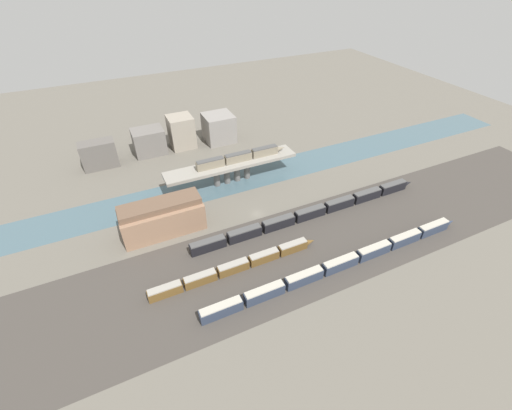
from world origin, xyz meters
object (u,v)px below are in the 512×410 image
at_px(train_yard_far, 313,212).
at_px(warehouse_building, 162,217).
at_px(train_on_bridge, 241,157).
at_px(train_yard_mid, 237,266).
at_px(train_yard_near, 344,263).

bearing_deg(train_yard_far, warehouse_building, 162.97).
bearing_deg(train_on_bridge, train_yard_mid, -115.00).
height_order(train_yard_near, train_yard_far, train_yard_far).
bearing_deg(train_yard_far, train_on_bridge, 111.68).
bearing_deg(warehouse_building, train_yard_near, -41.41).
bearing_deg(train_yard_mid, train_yard_near, -22.89).
xyz_separation_m(train_on_bridge, train_yard_near, (9.19, -62.92, -9.41)).
distance_m(train_on_bridge, train_yard_near, 64.28).
bearing_deg(warehouse_building, train_yard_far, -17.03).
relative_size(train_yard_near, train_yard_mid, 1.71).
relative_size(train_yard_near, warehouse_building, 3.42).
relative_size(train_yard_far, warehouse_building, 3.43).
relative_size(train_on_bridge, warehouse_building, 1.42).
xyz_separation_m(train_yard_mid, warehouse_building, (-16.72, 29.55, 4.41)).
xyz_separation_m(train_yard_near, train_yard_far, (5.27, 26.55, 0.03)).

